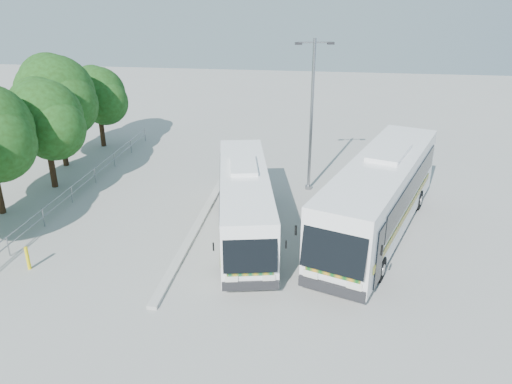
# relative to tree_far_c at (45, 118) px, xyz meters

# --- Properties ---
(ground) EXTENTS (100.00, 100.00, 0.00)m
(ground) POSITION_rel_tree_far_c_xyz_m (12.12, -5.10, -4.26)
(ground) COLOR gray
(ground) RESTS_ON ground
(kerb_divider) EXTENTS (0.40, 16.00, 0.15)m
(kerb_divider) POSITION_rel_tree_far_c_xyz_m (9.82, -3.10, -4.18)
(kerb_divider) COLOR #B2B2AD
(kerb_divider) RESTS_ON ground
(railing) EXTENTS (0.06, 22.00, 1.00)m
(railing) POSITION_rel_tree_far_c_xyz_m (2.12, -1.10, -3.52)
(railing) COLOR gray
(railing) RESTS_ON ground
(tree_far_c) EXTENTS (4.97, 4.69, 6.49)m
(tree_far_c) POSITION_rel_tree_far_c_xyz_m (0.00, 0.00, 0.00)
(tree_far_c) COLOR #382314
(tree_far_c) RESTS_ON ground
(tree_far_d) EXTENTS (5.62, 5.30, 7.33)m
(tree_far_d) POSITION_rel_tree_far_c_xyz_m (-1.19, 3.70, 0.56)
(tree_far_d) COLOR #382314
(tree_far_d) RESTS_ON ground
(tree_far_e) EXTENTS (4.54, 4.28, 5.92)m
(tree_far_e) POSITION_rel_tree_far_c_xyz_m (-0.51, 8.20, -0.37)
(tree_far_e) COLOR #382314
(tree_far_e) RESTS_ON ground
(coach_main) EXTENTS (4.42, 11.39, 3.10)m
(coach_main) POSITION_rel_tree_far_c_xyz_m (12.30, -4.31, -2.56)
(coach_main) COLOR white
(coach_main) RESTS_ON ground
(coach_adjacent) EXTENTS (7.00, 13.55, 3.73)m
(coach_adjacent) POSITION_rel_tree_far_c_xyz_m (18.75, -3.40, -2.21)
(coach_adjacent) COLOR white
(coach_adjacent) RESTS_ON ground
(lamppost) EXTENTS (2.12, 0.61, 8.71)m
(lamppost) POSITION_rel_tree_far_c_xyz_m (15.18, 1.78, 0.55)
(lamppost) COLOR gray
(lamppost) RESTS_ON ground
(bollard) EXTENTS (0.16, 0.16, 1.07)m
(bollard) POSITION_rel_tree_far_c_xyz_m (3.62, -9.01, -3.73)
(bollard) COLOR yellow
(bollard) RESTS_ON ground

